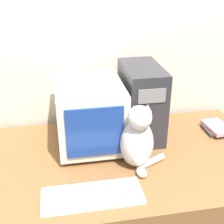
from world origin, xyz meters
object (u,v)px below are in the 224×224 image
object	(u,v)px
cat	(138,140)
book_stack	(217,128)
keyboard	(92,196)
pen	(59,190)
crt_monitor	(90,113)
computer_tower	(141,102)

from	to	relation	value
cat	book_stack	distance (m)	0.66
keyboard	pen	distance (m)	0.17
pen	book_stack	bearing A→B (deg)	21.37
keyboard	cat	xyz separation A→B (m)	(0.26, 0.20, 0.15)
keyboard	book_stack	size ratio (longest dim) A/B	2.22
keyboard	crt_monitor	bearing A→B (deg)	84.11
computer_tower	keyboard	xyz separation A→B (m)	(-0.36, -0.52, -0.21)
computer_tower	book_stack	bearing A→B (deg)	-6.88
crt_monitor	computer_tower	world-z (taller)	computer_tower
book_stack	computer_tower	bearing A→B (deg)	173.12
crt_monitor	computer_tower	bearing A→B (deg)	9.05
computer_tower	cat	distance (m)	0.34
cat	pen	world-z (taller)	cat
computer_tower	cat	xyz separation A→B (m)	(-0.10, -0.32, -0.06)
pen	keyboard	bearing A→B (deg)	-26.74
keyboard	book_stack	bearing A→B (deg)	28.67
keyboard	pen	world-z (taller)	keyboard
crt_monitor	keyboard	xyz separation A→B (m)	(-0.05, -0.47, -0.18)
cat	pen	bearing A→B (deg)	-165.85
crt_monitor	computer_tower	xyz separation A→B (m)	(0.32, 0.05, 0.02)
crt_monitor	keyboard	distance (m)	0.51
keyboard	cat	bearing A→B (deg)	37.43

